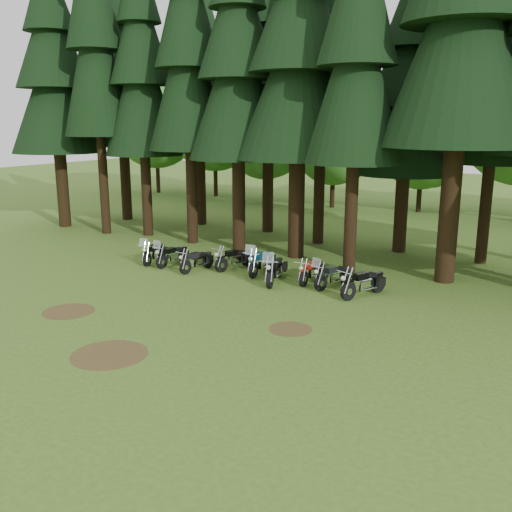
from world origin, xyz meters
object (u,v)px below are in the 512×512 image
at_px(motorcycle_2, 197,261).
at_px(motorcycle_8, 364,284).
at_px(motorcycle_1, 173,256).
at_px(motorcycle_6, 311,272).
at_px(motorcycle_0, 155,253).
at_px(motorcycle_7, 333,276).
at_px(motorcycle_4, 261,262).
at_px(motorcycle_3, 235,259).
at_px(motorcycle_5, 275,270).

height_order(motorcycle_2, motorcycle_8, motorcycle_8).
distance_m(motorcycle_1, motorcycle_6, 6.72).
relative_size(motorcycle_0, motorcycle_7, 1.00).
relative_size(motorcycle_0, motorcycle_2, 1.03).
bearing_deg(motorcycle_6, motorcycle_2, -171.69).
bearing_deg(motorcycle_0, motorcycle_4, -4.13).
distance_m(motorcycle_6, motorcycle_8, 2.68).
bearing_deg(motorcycle_4, motorcycle_3, 170.79).
height_order(motorcycle_1, motorcycle_3, motorcycle_1).
bearing_deg(motorcycle_8, motorcycle_7, -176.87).
relative_size(motorcycle_6, motorcycle_7, 1.00).
height_order(motorcycle_2, motorcycle_4, motorcycle_4).
height_order(motorcycle_1, motorcycle_2, motorcycle_1).
height_order(motorcycle_0, motorcycle_4, motorcycle_4).
bearing_deg(motorcycle_7, motorcycle_8, -1.07).
height_order(motorcycle_5, motorcycle_7, motorcycle_5).
bearing_deg(motorcycle_5, motorcycle_0, 163.26).
distance_m(motorcycle_1, motorcycle_5, 5.43).
bearing_deg(motorcycle_7, motorcycle_3, -166.38).
relative_size(motorcycle_3, motorcycle_6, 1.00).
bearing_deg(motorcycle_6, motorcycle_3, 175.58).
bearing_deg(motorcycle_0, motorcycle_8, -13.36).
relative_size(motorcycle_7, motorcycle_8, 0.97).
xyz_separation_m(motorcycle_0, motorcycle_1, (1.08, 0.02, -0.00)).
distance_m(motorcycle_3, motorcycle_6, 3.86).
bearing_deg(motorcycle_2, motorcycle_3, 47.39).
relative_size(motorcycle_5, motorcycle_8, 1.10).
relative_size(motorcycle_0, motorcycle_5, 0.88).
xyz_separation_m(motorcycle_3, motorcycle_6, (3.86, -0.12, -0.01)).
height_order(motorcycle_0, motorcycle_6, motorcycle_0).
relative_size(motorcycle_4, motorcycle_7, 1.12).
distance_m(motorcycle_0, motorcycle_3, 4.00).
height_order(motorcycle_3, motorcycle_6, motorcycle_3).
height_order(motorcycle_3, motorcycle_4, motorcycle_4).
height_order(motorcycle_3, motorcycle_7, motorcycle_7).
relative_size(motorcycle_4, motorcycle_6, 1.13).
distance_m(motorcycle_4, motorcycle_5, 1.54).
bearing_deg(motorcycle_8, motorcycle_4, -167.31).
xyz_separation_m(motorcycle_4, motorcycle_6, (2.46, -0.08, -0.06)).
xyz_separation_m(motorcycle_2, motorcycle_4, (2.67, 1.08, 0.07)).
bearing_deg(motorcycle_6, motorcycle_7, -15.16).
xyz_separation_m(motorcycle_2, motorcycle_5, (3.88, 0.14, 0.09)).
relative_size(motorcycle_1, motorcycle_4, 0.89).
distance_m(motorcycle_0, motorcycle_5, 6.50).
bearing_deg(motorcycle_6, motorcycle_1, -175.89).
bearing_deg(motorcycle_1, motorcycle_2, -3.19).
xyz_separation_m(motorcycle_4, motorcycle_7, (3.57, -0.32, -0.05)).
bearing_deg(motorcycle_5, motorcycle_3, 143.12).
height_order(motorcycle_4, motorcycle_8, motorcycle_4).
xyz_separation_m(motorcycle_1, motorcycle_6, (6.67, 0.80, -0.01)).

